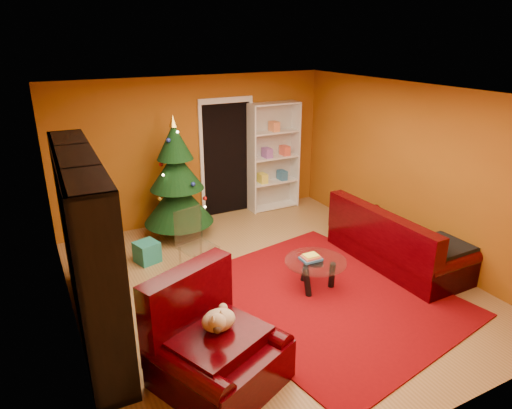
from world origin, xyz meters
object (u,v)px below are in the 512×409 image
gift_box_teal (147,252)px  dog (219,320)px  acrylic_chair (198,247)px  gift_box_red (163,222)px  coffee_table (315,274)px  rug (324,297)px  christmas_tree (177,179)px  media_unit (88,248)px  sofa (399,235)px  white_bookshelf (274,157)px  armchair (219,344)px

gift_box_teal → dog: dog is taller
dog → acrylic_chair: (0.55, 2.06, -0.24)m
gift_box_red → coffee_table: coffee_table is taller
rug → coffee_table: coffee_table is taller
dog → coffee_table: size_ratio=0.48×
rug → acrylic_chair: 1.88m
christmas_tree → dog: 3.61m
media_unit → gift_box_red: (1.54, 2.53, -0.94)m
gift_box_red → coffee_table: (1.23, -2.97, 0.11)m
gift_box_teal → sofa: 3.79m
sofa → acrylic_chair: 2.98m
white_bookshelf → sofa: (0.51, -2.90, -0.57)m
rug → armchair: size_ratio=2.74×
christmas_tree → white_bookshelf: (2.08, 0.42, 0.02)m
dog → sofa: size_ratio=0.19×
christmas_tree → dog: (-0.76, -3.52, -0.33)m
dog → acrylic_chair: 2.15m
gift_box_teal → acrylic_chair: acrylic_chair is taller
white_bookshelf → dog: (-2.84, -3.94, -0.35)m
rug → armchair: 2.05m
coffee_table → rug: bearing=-92.1°
acrylic_chair → media_unit: bearing=-172.5°
acrylic_chair → rug: bearing=-62.0°
gift_box_teal → armchair: (-0.03, -2.88, 0.30)m
gift_box_teal → sofa: size_ratio=0.15×
gift_box_red → white_bookshelf: (2.25, -0.02, 0.92)m
sofa → coffee_table: sofa is taller
gift_box_teal → acrylic_chair: (0.55, -0.75, 0.28)m
media_unit → sofa: size_ratio=1.29×
coffee_table → media_unit: bearing=171.0°
rug → christmas_tree: (-1.05, 2.78, 1.00)m
gift_box_teal → coffee_table: 2.57m
armchair → gift_box_teal: bearing=66.2°
white_bookshelf → armchair: size_ratio=1.81×
gift_box_teal → sofa: bearing=-27.9°
media_unit → gift_box_teal: 1.90m
sofa → gift_box_red: bearing=42.3°
acrylic_chair → white_bookshelf: bearing=23.8°
white_bookshelf → dog: 4.87m
rug → gift_box_red: bearing=110.7°
christmas_tree → coffee_table: bearing=-67.3°
media_unit → sofa: bearing=-3.3°
media_unit → armchair: bearing=-56.4°
armchair → gift_box_red: bearing=58.1°
gift_box_red → dog: (-0.59, -3.96, 0.57)m
coffee_table → acrylic_chair: acrylic_chair is taller
armchair → coffee_table: bearing=6.6°
white_bookshelf → coffee_table: (-1.02, -2.95, -0.81)m
sofa → coffee_table: (-1.53, -0.05, -0.24)m
rug → coffee_table: bearing=87.9°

